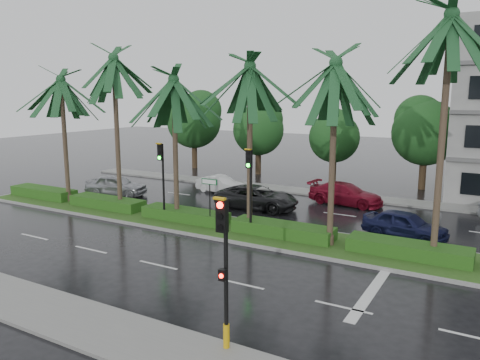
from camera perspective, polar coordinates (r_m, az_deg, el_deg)
The scene contains 17 objects.
ground at distance 24.16m, azimuth -2.32°, elevation -6.68°, with size 120.00×120.00×0.00m, color black.
near_sidewalk at distance 16.97m, azimuth -21.58°, elevation -14.85°, with size 40.00×2.40×0.12m, color slate.
far_sidewalk at distance 34.58m, azimuth 8.30°, elevation -1.43°, with size 40.00×2.00×0.12m, color slate.
median at distance 24.95m, azimuth -1.09°, elevation -5.92°, with size 36.00×4.00×0.15m.
hedge at distance 24.85m, azimuth -1.10°, elevation -5.10°, with size 35.20×1.40×0.60m.
lane_markings at distance 22.39m, azimuth 3.75°, elevation -8.07°, with size 34.00×13.06×0.01m.
palm_row at distance 24.64m, azimuth -3.68°, elevation 12.57°, with size 26.30×4.20×10.83m.
signal_near at distance 12.80m, azimuth -1.93°, elevation -10.62°, with size 0.34×0.45×4.36m.
signal_median_left at distance 26.00m, azimuth -9.51°, elevation 1.20°, with size 0.34×0.42×4.36m.
signal_median_right at distance 22.96m, azimuth 1.20°, elevation 0.13°, with size 0.34×0.42×4.36m.
street_sign at distance 24.55m, azimuth -3.74°, elevation -1.29°, with size 0.95×0.09×2.60m.
bg_trees at distance 39.12m, azimuth 11.85°, elevation 6.46°, with size 33.19×5.20×7.52m.
car_silver at distance 34.31m, azimuth -14.86°, elevation -0.61°, with size 4.36×1.75×1.48m, color #A4A5AB.
car_white at distance 34.04m, azimuth -2.36°, elevation -0.55°, with size 3.81×1.33×1.26m, color silver.
car_darkgrey at distance 29.33m, azimuth 2.04°, elevation -2.13°, with size 5.25×2.42×1.46m, color black.
car_red at distance 31.20m, azimuth 12.75°, elevation -1.66°, with size 4.86×1.97×1.41m, color maroon.
car_blue at distance 24.73m, azimuth 19.46°, elevation -5.17°, with size 4.14×1.67×1.41m, color #161A42.
Camera 1 is at (12.30, -19.54, 7.10)m, focal length 35.00 mm.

